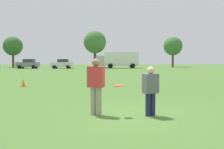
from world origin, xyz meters
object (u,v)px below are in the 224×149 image
(player_thrower, at_px, (96,83))
(parked_car_mid_left, at_px, (28,64))
(traffic_cone, at_px, (23,83))
(parked_car_center, at_px, (62,64))
(player_defender, at_px, (151,88))
(box_truck, at_px, (118,59))
(frisbee, at_px, (118,85))

(player_thrower, height_order, parked_car_mid_left, parked_car_mid_left)
(player_thrower, height_order, traffic_cone, player_thrower)
(parked_car_center, bearing_deg, player_thrower, -81.85)
(player_thrower, xyz_separation_m, player_defender, (1.61, -0.27, -0.14))
(parked_car_center, relative_size, box_truck, 0.50)
(player_thrower, xyz_separation_m, frisbee, (0.66, -0.20, -0.05))
(box_truck, bearing_deg, player_defender, -93.47)
(frisbee, distance_m, traffic_cone, 10.65)
(player_thrower, distance_m, player_defender, 1.64)
(player_defender, bearing_deg, traffic_cone, 123.23)
(traffic_cone, bearing_deg, player_defender, -56.77)
(player_defender, height_order, box_truck, box_truck)
(player_defender, height_order, parked_car_center, parked_car_center)
(traffic_cone, distance_m, parked_car_center, 36.39)
(player_defender, height_order, traffic_cone, player_defender)
(player_thrower, bearing_deg, frisbee, -16.85)
(box_truck, bearing_deg, parked_car_mid_left, -172.65)
(player_defender, bearing_deg, parked_car_center, 100.07)
(traffic_cone, xyz_separation_m, box_truck, (9.02, 38.35, 1.52))
(traffic_cone, bearing_deg, box_truck, 76.76)
(parked_car_center, bearing_deg, parked_car_mid_left, -178.01)
(parked_car_center, height_order, box_truck, box_truck)
(player_thrower, relative_size, frisbee, 6.26)
(player_thrower, bearing_deg, parked_car_center, 98.15)
(traffic_cone, bearing_deg, parked_car_center, 93.12)
(player_thrower, xyz_separation_m, parked_car_mid_left, (-12.91, 45.19, -0.03))
(frisbee, relative_size, parked_car_mid_left, 0.06)
(player_thrower, relative_size, traffic_cone, 3.55)
(frisbee, xyz_separation_m, parked_car_mid_left, (-13.57, 45.39, 0.02))
(player_thrower, relative_size, parked_car_center, 0.40)
(player_defender, distance_m, frisbee, 0.96)
(parked_car_mid_left, xyz_separation_m, box_truck, (17.41, 2.25, 0.83))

